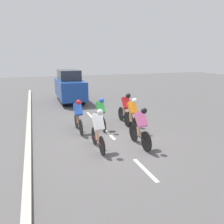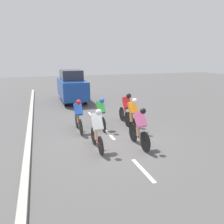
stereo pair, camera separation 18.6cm
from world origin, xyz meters
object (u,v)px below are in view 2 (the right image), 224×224
object	(u,v)px
cyclist_blue	(78,115)
cyclist_orange	(132,113)
cyclist_green	(101,113)
cyclist_white	(97,128)
support_car	(72,86)
cyclist_pink	(140,127)
cyclist_red	(127,108)

from	to	relation	value
cyclist_blue	cyclist_orange	bearing A→B (deg)	166.13
cyclist_orange	cyclist_blue	size ratio (longest dim) A/B	0.96
cyclist_orange	cyclist_green	size ratio (longest dim) A/B	1.02
cyclist_white	support_car	distance (m)	8.86
cyclist_orange	cyclist_pink	bearing A→B (deg)	74.22
cyclist_green	cyclist_white	xyz separation A→B (m)	(0.74, 2.15, 0.03)
cyclist_red	cyclist_white	distance (m)	3.26
cyclist_pink	cyclist_blue	world-z (taller)	cyclist_pink
cyclist_pink	cyclist_green	distance (m)	2.50
cyclist_orange	cyclist_red	bearing A→B (deg)	-96.51
cyclist_red	cyclist_orange	distance (m)	0.94
cyclist_white	cyclist_red	bearing A→B (deg)	-130.29
cyclist_red	cyclist_green	distance (m)	1.41
cyclist_orange	cyclist_green	world-z (taller)	cyclist_orange
cyclist_blue	cyclist_pink	bearing A→B (deg)	126.99
support_car	cyclist_orange	bearing A→B (deg)	101.87
cyclist_white	cyclist_orange	bearing A→B (deg)	-142.17
cyclist_red	cyclist_white	size ratio (longest dim) A/B	1.07
cyclist_green	cyclist_blue	world-z (taller)	cyclist_green
cyclist_orange	cyclist_green	bearing A→B (deg)	-25.25
cyclist_red	cyclist_orange	world-z (taller)	cyclist_red
cyclist_pink	support_car	size ratio (longest dim) A/B	0.42
cyclist_green	support_car	distance (m)	6.71
cyclist_pink	support_car	xyz separation A→B (m)	(1.03, -9.07, 0.35)
cyclist_green	cyclist_white	bearing A→B (deg)	71.12
cyclist_green	cyclist_white	world-z (taller)	cyclist_white
cyclist_green	cyclist_red	bearing A→B (deg)	-166.27
cyclist_green	cyclist_white	size ratio (longest dim) A/B	0.99
cyclist_blue	support_car	size ratio (longest dim) A/B	0.41
cyclist_white	cyclist_blue	size ratio (longest dim) A/B	0.95
cyclist_blue	support_car	distance (m)	6.78
cyclist_green	support_car	bearing A→B (deg)	-87.73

